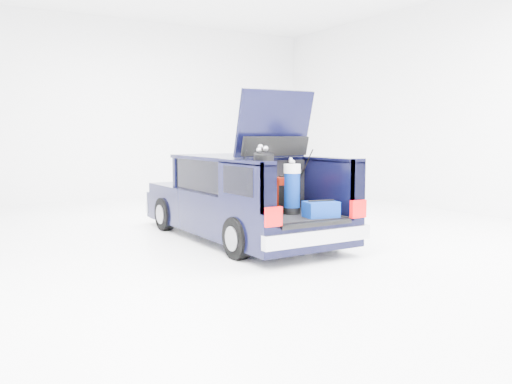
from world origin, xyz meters
TOP-DOWN VIEW (x-y plane):
  - ground at (0.00, 0.00)m, footprint 14.00×14.00m
  - car at (-0.00, 0.11)m, footprint 1.87×4.65m
  - red_suitcase at (0.20, -1.09)m, footprint 0.36×0.25m
  - black_golf_bag at (-0.50, -1.50)m, footprint 0.37×0.46m
  - blue_golf_bag at (0.10, -1.39)m, footprint 0.31×0.31m
  - blue_duffel at (0.27, -1.88)m, footprint 0.53×0.39m

SIDE VIEW (x-z plane):
  - ground at x=0.00m, z-range 0.00..0.00m
  - car at x=0.00m, z-range -0.56..1.91m
  - blue_duffel at x=0.27m, z-range 0.59..0.84m
  - red_suitcase at x=0.20m, z-range 0.58..1.15m
  - blue_golf_bag at x=0.10m, z-range 0.56..1.42m
  - black_golf_bag at x=-0.50m, z-range 0.55..1.60m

